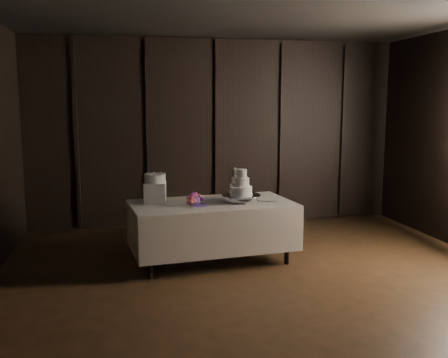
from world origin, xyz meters
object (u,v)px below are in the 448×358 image
display_table (212,229)px  box_pedestal (155,193)px  bouquet (194,200)px  small_cake (155,178)px  wedding_cake (240,185)px  cake_stand (241,198)px

display_table → box_pedestal: size_ratio=8.05×
display_table → bouquet: bouquet is taller
bouquet → display_table: bearing=21.1°
bouquet → small_cake: size_ratio=1.42×
small_cake → wedding_cake: bearing=-10.6°
cake_stand → box_pedestal: (-1.05, 0.18, 0.08)m
cake_stand → small_cake: bearing=170.3°
wedding_cake → bouquet: bearing=172.3°
wedding_cake → bouquet: wedding_cake is taller
display_table → bouquet: (-0.24, -0.09, 0.40)m
bouquet → small_cake: small_cake is taller
box_pedestal → cake_stand: bearing=-9.7°
display_table → wedding_cake: wedding_cake is taller
display_table → cake_stand: cake_stand is taller
display_table → small_cake: small_cake is taller
cake_stand → wedding_cake: bearing=-150.3°
wedding_cake → box_pedestal: wedding_cake is taller
cake_stand → box_pedestal: box_pedestal is taller
box_pedestal → display_table: bearing=-11.5°
cake_stand → box_pedestal: 1.07m
display_table → bouquet: size_ratio=5.54×
display_table → box_pedestal: bearing=162.0°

